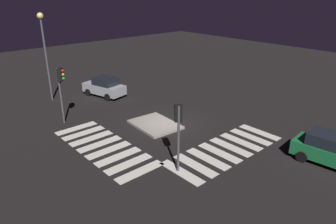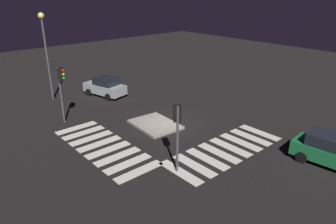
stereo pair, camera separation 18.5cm
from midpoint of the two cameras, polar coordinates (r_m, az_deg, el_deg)
The scene contains 9 objects.
ground_plane at distance 24.40m, azimuth 0.22°, elevation -2.18°, with size 80.00×80.00×0.00m, color black.
traffic_island at distance 24.09m, azimuth -2.17°, elevation -2.30°, with size 3.98×3.11×0.18m.
car_silver at distance 31.15m, azimuth -11.33°, elevation 4.61°, with size 4.59×2.81×1.89m.
car_green at distance 21.04m, azimuth 27.90°, elevation -6.28°, with size 4.47×2.36×1.89m.
traffic_light_south at distance 24.80m, azimuth -18.87°, elevation 5.27°, with size 0.54×0.53×4.42m.
traffic_light_east at distance 17.09m, azimuth 2.04°, elevation -1.84°, with size 0.53×0.54×4.06m.
street_lamp at distance 30.49m, azimuth -21.54°, elevation 11.84°, with size 0.56×0.56×7.98m.
crosswalk_near at distance 21.40m, azimuth -11.52°, elevation -6.27°, with size 8.75×3.20×0.02m.
crosswalk_side at distance 20.93m, azimuth 10.65°, elevation -6.89°, with size 3.20×8.75×0.02m.
Camera 2 is at (16.75, -14.70, 9.95)m, focal length 33.12 mm.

